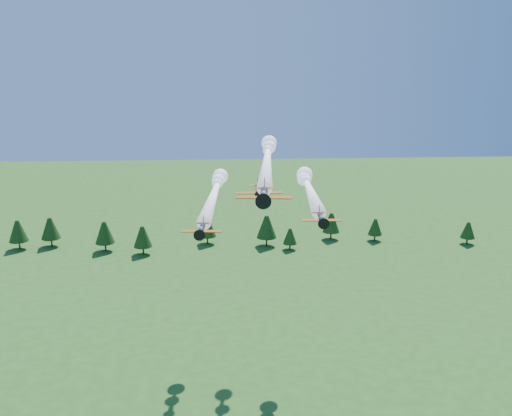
{
  "coord_description": "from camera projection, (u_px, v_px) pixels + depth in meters",
  "views": [
    {
      "loc": [
        -5.89,
        -93.66,
        68.37
      ],
      "look_at": [
        -0.28,
        0.0,
        43.66
      ],
      "focal_mm": 40.0,
      "sensor_mm": 36.0,
      "label": 1
    }
  ],
  "objects": [
    {
      "name": "plane_left",
      "position": [
        215.0,
        192.0,
        122.43
      ],
      "size": [
        8.4,
        48.87,
        3.7
      ],
      "rotation": [
        0.0,
        0.0,
        -0.07
      ],
      "color": "black",
      "rests_on": "ground"
    },
    {
      "name": "treeline",
      "position": [
        198.0,
        229.0,
        211.97
      ],
      "size": [
        174.03,
        20.24,
        11.68
      ],
      "color": "#382314",
      "rests_on": "ground"
    },
    {
      "name": "plane_slot",
      "position": [
        259.0,
        190.0,
        102.67
      ],
      "size": [
        8.2,
        8.96,
        2.9
      ],
      "rotation": [
        0.0,
        0.0,
        0.01
      ],
      "color": "black",
      "rests_on": "ground"
    },
    {
      "name": "plane_right",
      "position": [
        309.0,
        188.0,
        119.99
      ],
      "size": [
        7.41,
        41.81,
        3.7
      ],
      "rotation": [
        0.0,
        0.0,
        -0.06
      ],
      "color": "black",
      "rests_on": "ground"
    },
    {
      "name": "plane_lead",
      "position": [
        267.0,
        158.0,
        118.73
      ],
      "size": [
        11.28,
        59.89,
        3.7
      ],
      "rotation": [
        0.0,
        0.0,
        -0.09
      ],
      "color": "black",
      "rests_on": "ground"
    }
  ]
}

